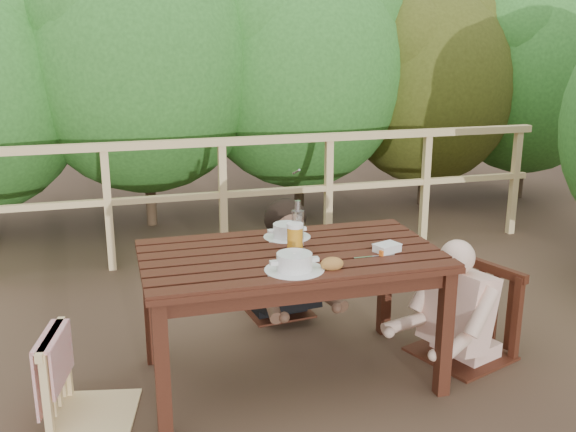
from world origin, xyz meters
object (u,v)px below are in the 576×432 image
object	(u,v)px
chair_left	(89,338)
butter_tub	(387,249)
chair_right	(466,276)
beer_glass	(295,239)
table	(291,317)
diner_right	(472,258)
soup_near	(294,263)
soup_far	(287,231)
woman	(276,223)
bread_roll	(332,264)
chair_far	(277,253)
bottle	(298,226)

from	to	relation	value
chair_left	butter_tub	world-z (taller)	chair_left
chair_right	beer_glass	distance (m)	1.05
table	beer_glass	bearing A→B (deg)	-1.56
diner_right	beer_glass	bearing A→B (deg)	68.95
diner_right	soup_near	world-z (taller)	diner_right
soup_far	butter_tub	size ratio (longest dim) A/B	2.01
beer_glass	table	bearing A→B (deg)	178.44
woman	beer_glass	world-z (taller)	woman
chair_left	soup_far	bearing A→B (deg)	-60.87
bread_roll	chair_far	bearing A→B (deg)	88.53
chair_far	diner_right	distance (m)	1.28
chair_left	diner_right	bearing A→B (deg)	-76.65
soup_far	chair_right	bearing A→B (deg)	-15.68
bread_roll	bottle	xyz separation A→B (m)	(-0.07, 0.34, 0.10)
bottle	butter_tub	distance (m)	0.48
chair_right	diner_right	bearing A→B (deg)	70.12
chair_left	diner_right	xyz separation A→B (m)	(2.08, 0.07, 0.18)
diner_right	soup_far	distance (m)	1.05
table	soup_far	distance (m)	0.47
beer_glass	butter_tub	xyz separation A→B (m)	(0.46, -0.14, -0.05)
bread_roll	beer_glass	distance (m)	0.31
woman	butter_tub	bearing A→B (deg)	100.78
diner_right	soup_near	size ratio (longest dim) A/B	4.13
woman	soup_near	world-z (taller)	woman
diner_right	butter_tub	size ratio (longest dim) A/B	9.11
soup_near	chair_right	bearing A→B (deg)	12.61
woman	bottle	size ratio (longest dim) A/B	4.58
soup_far	beer_glass	distance (m)	0.26
chair_right	bottle	xyz separation A→B (m)	(-0.97, 0.07, 0.35)
table	diner_right	world-z (taller)	diner_right
chair_right	soup_near	size ratio (longest dim) A/B	3.42
soup_near	bread_roll	world-z (taller)	soup_near
bread_roll	soup_far	bearing A→B (deg)	97.80
table	butter_tub	distance (m)	0.63
woman	soup_far	bearing A→B (deg)	73.85
chair_far	table	bearing A→B (deg)	-106.98
chair_right	soup_far	size ratio (longest dim) A/B	3.76
table	bottle	distance (m)	0.49
chair_far	beer_glass	bearing A→B (deg)	-105.51
table	soup_near	xyz separation A→B (m)	(-0.06, -0.26, 0.40)
soup_near	bottle	bearing A→B (deg)	70.86
chair_right	soup_far	world-z (taller)	chair_right
chair_right	soup_near	world-z (taller)	chair_right
soup_near	beer_glass	distance (m)	0.28
bottle	chair_far	bearing A→B (deg)	82.87
diner_right	beer_glass	xyz separation A→B (m)	(-1.03, 0.02, 0.20)
chair_far	woman	bearing A→B (deg)	83.16
soup_near	chair_far	bearing A→B (deg)	79.41
table	bread_roll	xyz separation A→B (m)	(0.12, -0.29, 0.39)
chair_left	chair_far	world-z (taller)	same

